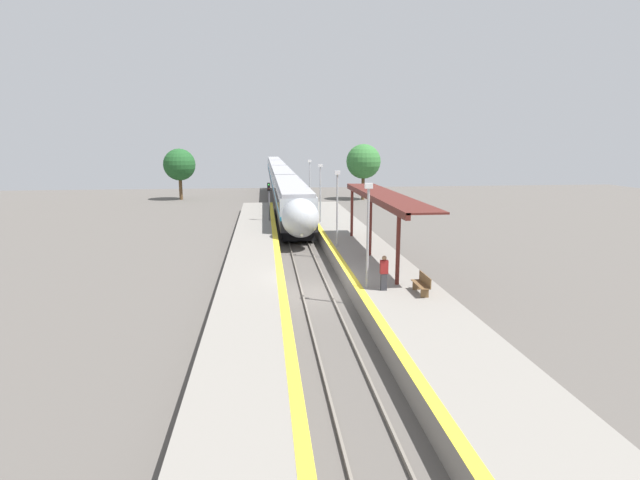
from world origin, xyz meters
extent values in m
plane|color=#56514C|center=(0.00, 0.00, 0.00)|extent=(120.00, 120.00, 0.00)
cube|color=slate|center=(-0.72, 0.00, 0.07)|extent=(0.08, 90.00, 0.15)
cube|color=slate|center=(0.72, 0.00, 0.07)|extent=(0.08, 90.00, 0.15)
cube|color=black|center=(0.00, 22.96, 0.63)|extent=(2.48, 20.50, 0.81)
cube|color=#28282D|center=(0.00, 22.96, 1.48)|extent=(2.82, 22.28, 0.90)
cube|color=#198CBF|center=(0.00, 22.96, 2.09)|extent=(2.84, 22.28, 0.31)
cube|color=#B2B7BC|center=(0.00, 22.96, 2.92)|extent=(2.82, 22.28, 1.36)
cube|color=black|center=(0.00, 22.96, 2.86)|extent=(2.85, 20.50, 0.75)
cube|color=#9E9EA3|center=(0.00, 22.96, 3.76)|extent=(2.54, 22.28, 0.30)
cylinder|color=black|center=(-0.72, 14.96, 0.43)|extent=(0.12, 0.86, 0.86)
cylinder|color=black|center=(0.72, 14.96, 0.43)|extent=(0.12, 0.86, 0.86)
cylinder|color=black|center=(-0.72, 17.16, 0.43)|extent=(0.12, 0.86, 0.86)
cylinder|color=black|center=(0.72, 17.16, 0.43)|extent=(0.12, 0.86, 0.86)
cylinder|color=black|center=(-0.72, 28.77, 0.43)|extent=(0.12, 0.86, 0.86)
cylinder|color=black|center=(0.72, 28.77, 0.43)|extent=(0.12, 0.86, 0.86)
cylinder|color=black|center=(-0.72, 30.97, 0.43)|extent=(0.12, 0.86, 0.86)
cylinder|color=black|center=(0.72, 30.97, 0.43)|extent=(0.12, 0.86, 0.86)
ellipsoid|color=#B2B7BC|center=(0.00, 10.76, 2.32)|extent=(2.71, 3.20, 2.83)
ellipsoid|color=black|center=(0.00, 10.36, 2.78)|extent=(1.98, 1.87, 1.44)
sphere|color=#F9F4CC|center=(0.00, 9.56, 1.28)|extent=(0.24, 0.24, 0.24)
cube|color=black|center=(0.00, 46.04, 0.63)|extent=(2.48, 20.50, 0.81)
cube|color=#28282D|center=(0.00, 46.04, 1.48)|extent=(2.82, 22.28, 0.90)
cube|color=#198CBF|center=(0.00, 46.04, 2.09)|extent=(2.84, 22.28, 0.31)
cube|color=#B2B7BC|center=(0.00, 46.04, 2.92)|extent=(2.82, 22.28, 1.36)
cube|color=black|center=(0.00, 46.04, 2.86)|extent=(2.85, 20.50, 0.75)
cube|color=#9E9EA3|center=(0.00, 46.04, 3.76)|extent=(2.54, 22.28, 0.30)
cylinder|color=black|center=(-0.72, 38.04, 0.43)|extent=(0.12, 0.86, 0.86)
cylinder|color=black|center=(0.72, 38.04, 0.43)|extent=(0.12, 0.86, 0.86)
cylinder|color=black|center=(-0.72, 40.24, 0.43)|extent=(0.12, 0.86, 0.86)
cylinder|color=black|center=(0.72, 40.24, 0.43)|extent=(0.12, 0.86, 0.86)
cylinder|color=black|center=(-0.72, 51.85, 0.43)|extent=(0.12, 0.86, 0.86)
cylinder|color=black|center=(0.72, 51.85, 0.43)|extent=(0.12, 0.86, 0.86)
cylinder|color=black|center=(-0.72, 54.05, 0.43)|extent=(0.12, 0.86, 0.86)
cylinder|color=black|center=(0.72, 54.05, 0.43)|extent=(0.12, 0.86, 0.86)
cube|color=black|center=(0.00, 69.12, 0.63)|extent=(2.48, 20.50, 0.81)
cube|color=#28282D|center=(0.00, 69.12, 1.48)|extent=(2.82, 22.28, 0.90)
cube|color=#198CBF|center=(0.00, 69.12, 2.09)|extent=(2.84, 22.28, 0.31)
cube|color=#B2B7BC|center=(0.00, 69.12, 2.92)|extent=(2.82, 22.28, 1.36)
cube|color=black|center=(0.00, 69.12, 2.86)|extent=(2.85, 20.50, 0.75)
cube|color=#9E9EA3|center=(0.00, 69.12, 3.76)|extent=(2.54, 22.28, 0.30)
cylinder|color=black|center=(-0.72, 61.11, 0.43)|extent=(0.12, 0.86, 0.86)
cylinder|color=black|center=(0.72, 61.11, 0.43)|extent=(0.12, 0.86, 0.86)
cylinder|color=black|center=(-0.72, 63.31, 0.43)|extent=(0.12, 0.86, 0.86)
cylinder|color=black|center=(0.72, 63.31, 0.43)|extent=(0.12, 0.86, 0.86)
cylinder|color=black|center=(-0.72, 74.93, 0.43)|extent=(0.12, 0.86, 0.86)
cylinder|color=black|center=(0.72, 74.93, 0.43)|extent=(0.12, 0.86, 0.86)
cylinder|color=black|center=(-0.72, 77.13, 0.43)|extent=(0.12, 0.86, 0.86)
cylinder|color=black|center=(0.72, 77.13, 0.43)|extent=(0.12, 0.86, 0.86)
cube|color=black|center=(0.00, 92.20, 0.63)|extent=(2.48, 20.50, 0.81)
cube|color=#28282D|center=(0.00, 92.20, 1.48)|extent=(2.82, 22.28, 0.90)
cube|color=#198CBF|center=(0.00, 92.20, 2.09)|extent=(2.84, 22.28, 0.31)
cube|color=#B2B7BC|center=(0.00, 92.20, 2.92)|extent=(2.82, 22.28, 1.36)
cube|color=black|center=(0.00, 92.20, 2.86)|extent=(2.85, 20.50, 0.75)
cube|color=#9E9EA3|center=(0.00, 92.20, 3.76)|extent=(2.54, 22.28, 0.30)
cylinder|color=black|center=(-0.72, 84.19, 0.43)|extent=(0.12, 0.86, 0.86)
cylinder|color=black|center=(0.72, 84.19, 0.43)|extent=(0.12, 0.86, 0.86)
cylinder|color=black|center=(-0.72, 86.39, 0.43)|extent=(0.12, 0.86, 0.86)
cylinder|color=black|center=(0.72, 86.39, 0.43)|extent=(0.12, 0.86, 0.86)
cylinder|color=black|center=(-0.72, 98.01, 0.43)|extent=(0.12, 0.86, 0.86)
cylinder|color=black|center=(0.72, 98.01, 0.43)|extent=(0.12, 0.86, 0.86)
cylinder|color=black|center=(-0.72, 100.21, 0.43)|extent=(0.12, 0.86, 0.86)
cylinder|color=black|center=(0.72, 100.21, 0.43)|extent=(0.12, 0.86, 0.86)
cube|color=gray|center=(3.66, 0.00, 0.46)|extent=(4.10, 64.00, 0.91)
cube|color=yellow|center=(1.81, 0.00, 0.91)|extent=(0.40, 64.00, 0.01)
cube|color=gray|center=(-3.24, 0.00, 0.46)|extent=(3.25, 64.00, 0.91)
cube|color=yellow|center=(-1.81, 0.00, 0.91)|extent=(0.40, 64.00, 0.01)
cube|color=brown|center=(4.42, -4.00, 1.12)|extent=(0.36, 0.06, 0.42)
cube|color=brown|center=(4.42, -2.80, 1.12)|extent=(0.36, 0.06, 0.42)
cube|color=brown|center=(4.42, -3.40, 1.35)|extent=(0.44, 1.61, 0.03)
cube|color=brown|center=(4.62, -3.40, 1.58)|extent=(0.04, 1.61, 0.44)
cube|color=#333338|center=(2.88, -2.69, 1.31)|extent=(0.28, 0.20, 0.80)
cube|color=maroon|center=(2.88, -2.69, 2.03)|extent=(0.36, 0.22, 0.63)
sphere|color=#936B4C|center=(2.88, -2.69, 2.45)|extent=(0.22, 0.22, 0.22)
cylinder|color=#59595E|center=(-2.13, 18.89, 1.75)|extent=(0.14, 0.14, 3.51)
cube|color=black|center=(-2.13, 18.89, 3.86)|extent=(0.28, 0.20, 0.70)
sphere|color=#1ED833|center=(-2.13, 18.78, 4.03)|extent=(0.14, 0.14, 0.14)
sphere|color=#330A0A|center=(-2.13, 18.78, 3.69)|extent=(0.14, 0.14, 0.14)
cylinder|color=#9E9EA3|center=(2.21, -2.14, 3.26)|extent=(0.12, 0.12, 4.70)
cube|color=silver|center=(2.21, -2.14, 5.73)|extent=(0.36, 0.20, 0.24)
cylinder|color=#9E9EA3|center=(2.21, 7.64, 3.26)|extent=(0.12, 0.12, 4.70)
cube|color=silver|center=(2.21, 7.64, 5.73)|extent=(0.36, 0.20, 0.24)
cylinder|color=#9E9EA3|center=(2.21, 17.43, 3.26)|extent=(0.12, 0.12, 4.70)
cube|color=silver|center=(2.21, 17.43, 5.73)|extent=(0.36, 0.20, 0.24)
cylinder|color=#9E9EA3|center=(2.21, 27.22, 3.26)|extent=(0.12, 0.12, 4.70)
cube|color=silver|center=(2.21, 27.22, 5.73)|extent=(0.36, 0.20, 0.24)
cylinder|color=#511E19|center=(3.76, -1.81, 2.63)|extent=(0.20, 0.20, 3.43)
cylinder|color=#511E19|center=(3.76, 4.51, 2.63)|extent=(0.20, 0.20, 3.43)
cylinder|color=#511E19|center=(3.76, 10.83, 2.63)|extent=(0.20, 0.20, 3.43)
cube|color=#511E19|center=(3.76, 4.51, 4.44)|extent=(0.24, 15.64, 0.36)
cube|color=#511E19|center=(4.66, 4.51, 4.56)|extent=(2.00, 15.64, 0.10)
cylinder|color=brown|center=(-13.64, 44.04, 1.50)|extent=(0.44, 0.44, 3.00)
sphere|color=#1E5123|center=(-13.64, 44.04, 4.68)|extent=(4.21, 4.21, 4.21)
cylinder|color=brown|center=(10.68, 41.31, 1.63)|extent=(0.44, 0.44, 3.26)
sphere|color=#337033|center=(10.68, 41.31, 5.09)|extent=(4.57, 4.57, 4.57)
camera|label=1|loc=(-2.57, -24.56, 7.73)|focal=28.00mm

